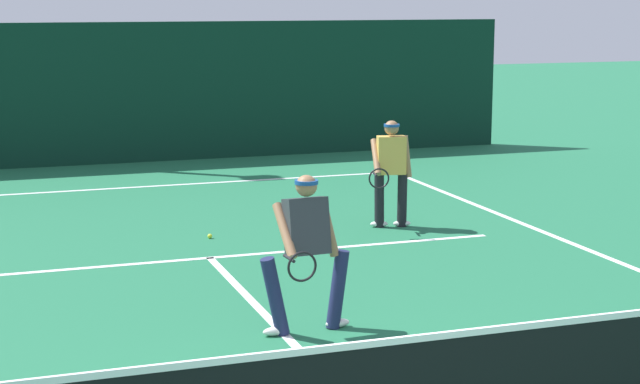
{
  "coord_description": "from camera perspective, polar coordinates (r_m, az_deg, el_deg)",
  "views": [
    {
      "loc": [
        -2.89,
        -6.39,
        3.31
      ],
      "look_at": [
        1.11,
        5.24,
        1.0
      ],
      "focal_mm": 58.53,
      "sensor_mm": 36.0,
      "label": 1
    }
  ],
  "objects": [
    {
      "name": "player_near",
      "position": [
        10.3,
        -0.75,
        -3.01
      ],
      "size": [
        0.96,
        0.87,
        1.6
      ],
      "rotation": [
        0.0,
        0.0,
        3.2
      ],
      "color": "#1E234C",
      "rests_on": "ground_plane"
    },
    {
      "name": "tennis_ball",
      "position": [
        14.57,
        -6.04,
        -2.42
      ],
      "size": [
        0.07,
        0.07,
        0.07
      ],
      "primitive_type": "sphere",
      "color": "#D1E033",
      "rests_on": "ground_plane"
    },
    {
      "name": "court_line_service",
      "position": [
        13.5,
        -6.04,
        -3.59
      ],
      "size": [
        7.9,
        0.1,
        0.01
      ],
      "primitive_type": "cube",
      "color": "white",
      "rests_on": "ground_plane"
    },
    {
      "name": "court_line_centre",
      "position": [
        10.55,
        -2.11,
        -7.64
      ],
      "size": [
        0.1,
        6.4,
        0.01
      ],
      "primitive_type": "cube",
      "color": "white",
      "rests_on": "ground_plane"
    },
    {
      "name": "court_line_baseline_far",
      "position": [
        18.67,
        -9.76,
        0.28
      ],
      "size": [
        9.69,
        0.1,
        0.01
      ],
      "primitive_type": "cube",
      "color": "white",
      "rests_on": "ground_plane"
    },
    {
      "name": "player_far",
      "position": [
        15.09,
        3.9,
        1.25
      ],
      "size": [
        0.85,
        0.85,
        1.56
      ],
      "rotation": [
        0.0,
        0.0,
        2.92
      ],
      "color": "black",
      "rests_on": "ground_plane"
    },
    {
      "name": "back_fence_windscreen",
      "position": [
        21.29,
        -11.14,
        5.31
      ],
      "size": [
        16.86,
        0.12,
        2.82
      ],
      "primitive_type": "cube",
      "color": "black",
      "rests_on": "ground_plane"
    }
  ]
}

